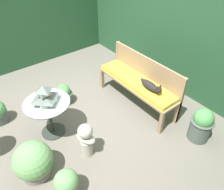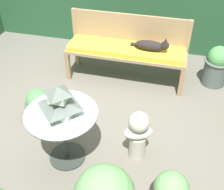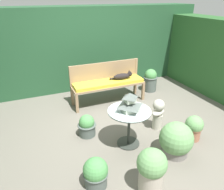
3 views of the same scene
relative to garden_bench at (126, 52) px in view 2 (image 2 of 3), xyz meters
The scene contains 9 objects.
ground 1.04m from the garden_bench, 97.12° to the right, with size 30.00×30.00×0.00m, color #666056.
garden_bench is the anchor object (origin of this frame).
bench_backrest 0.30m from the garden_bench, 90.00° to the left, with size 1.69×0.06×0.93m.
cat 0.38m from the garden_bench, ahead, with size 0.53×0.18×0.20m.
patio_table 1.63m from the garden_bench, 100.42° to the right, with size 0.71×0.71×0.65m.
pagoda_birdhouse 1.66m from the garden_bench, 100.42° to the right, with size 0.34×0.34×0.31m.
garden_bust 1.46m from the garden_bench, 72.87° to the right, with size 0.35×0.28×0.60m.
potted_plant_table_far 1.30m from the garden_bench, ahead, with size 0.37×0.37×0.59m.
potted_plant_hedge_corner 1.41m from the garden_bench, 128.79° to the right, with size 0.33×0.33×0.41m.
Camera 2 is at (0.78, -2.48, 2.44)m, focal length 45.00 mm.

